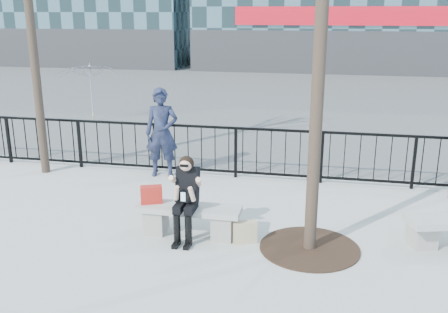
# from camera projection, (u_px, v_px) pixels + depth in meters

# --- Properties ---
(ground) EXTENTS (120.00, 120.00, 0.00)m
(ground) POSITION_uv_depth(u_px,v_px,m) (189.00, 235.00, 7.97)
(ground) COLOR #A7A7A2
(ground) RESTS_ON ground
(street_surface) EXTENTS (60.00, 23.00, 0.01)m
(street_surface) POSITION_uv_depth(u_px,v_px,m) (280.00, 92.00, 22.07)
(street_surface) COLOR #474747
(street_surface) RESTS_ON ground
(railing) EXTENTS (14.00, 0.06, 1.10)m
(railing) POSITION_uv_depth(u_px,v_px,m) (227.00, 152.00, 10.63)
(railing) COLOR black
(railing) RESTS_ON ground
(tree_grate) EXTENTS (1.50, 1.50, 0.02)m
(tree_grate) POSITION_uv_depth(u_px,v_px,m) (309.00, 248.00, 7.50)
(tree_grate) COLOR black
(tree_grate) RESTS_ON ground
(bench_main) EXTENTS (1.65, 0.46, 0.49)m
(bench_main) POSITION_uv_depth(u_px,v_px,m) (189.00, 217.00, 7.88)
(bench_main) COLOR gray
(bench_main) RESTS_ON ground
(seated_woman) EXTENTS (0.50, 0.64, 1.34)m
(seated_woman) POSITION_uv_depth(u_px,v_px,m) (186.00, 199.00, 7.63)
(seated_woman) COLOR black
(seated_woman) RESTS_ON ground
(handbag) EXTENTS (0.38, 0.28, 0.28)m
(handbag) POSITION_uv_depth(u_px,v_px,m) (151.00, 195.00, 7.93)
(handbag) COLOR red
(handbag) RESTS_ON bench_main
(shopping_bag) EXTENTS (0.39, 0.26, 0.34)m
(shopping_bag) POSITION_uv_depth(u_px,v_px,m) (245.00, 232.00, 7.66)
(shopping_bag) COLOR beige
(shopping_bag) RESTS_ON ground
(standing_man) EXTENTS (0.77, 0.58, 1.91)m
(standing_man) POSITION_uv_depth(u_px,v_px,m) (162.00, 133.00, 10.60)
(standing_man) COLOR black
(standing_man) RESTS_ON ground
(vendor_umbrella) EXTENTS (2.71, 2.73, 1.89)m
(vendor_umbrella) POSITION_uv_depth(u_px,v_px,m) (90.00, 93.00, 15.89)
(vendor_umbrella) COLOR gold
(vendor_umbrella) RESTS_ON ground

